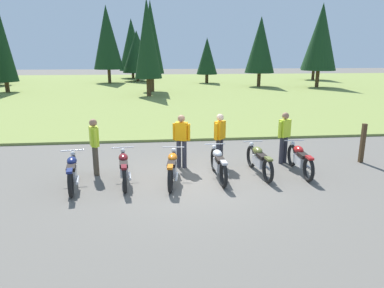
# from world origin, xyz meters

# --- Properties ---
(ground_plane) EXTENTS (140.00, 140.00, 0.00)m
(ground_plane) POSITION_xyz_m (0.00, 0.00, 0.00)
(ground_plane) COLOR #605B54
(grass_moorland) EXTENTS (80.00, 44.00, 0.10)m
(grass_moorland) POSITION_xyz_m (0.00, 26.51, 0.05)
(grass_moorland) COLOR olive
(grass_moorland) RESTS_ON ground
(forest_treeline) EXTENTS (42.51, 23.61, 8.62)m
(forest_treeline) POSITION_xyz_m (-3.01, 30.78, 4.40)
(forest_treeline) COLOR #47331E
(forest_treeline) RESTS_ON ground
(motorcycle_navy) EXTENTS (0.66, 2.09, 0.88)m
(motorcycle_navy) POSITION_xyz_m (-3.29, -0.18, 0.44)
(motorcycle_navy) COLOR black
(motorcycle_navy) RESTS_ON ground
(motorcycle_maroon) EXTENTS (0.62, 2.10, 0.88)m
(motorcycle_maroon) POSITION_xyz_m (-1.95, -0.02, 0.44)
(motorcycle_maroon) COLOR black
(motorcycle_maroon) RESTS_ON ground
(motorcycle_orange) EXTENTS (0.62, 2.10, 0.88)m
(motorcycle_orange) POSITION_xyz_m (-0.62, -0.13, 0.44)
(motorcycle_orange) COLOR black
(motorcycle_orange) RESTS_ON ground
(motorcycle_silver) EXTENTS (0.62, 2.10, 0.88)m
(motorcycle_silver) POSITION_xyz_m (0.70, 0.09, 0.44)
(motorcycle_silver) COLOR black
(motorcycle_silver) RESTS_ON ground
(motorcycle_olive) EXTENTS (0.62, 2.10, 0.88)m
(motorcycle_olive) POSITION_xyz_m (1.95, 0.29, 0.44)
(motorcycle_olive) COLOR black
(motorcycle_olive) RESTS_ON ground
(motorcycle_red) EXTENTS (0.62, 2.10, 0.88)m
(motorcycle_red) POSITION_xyz_m (3.19, 0.27, 0.44)
(motorcycle_red) COLOR black
(motorcycle_red) RESTS_ON ground
(rider_near_row_end) EXTENTS (0.40, 0.45, 1.67)m
(rider_near_row_end) POSITION_xyz_m (0.94, 1.24, 0.95)
(rider_near_row_end) COLOR #2D2D38
(rider_near_row_end) RESTS_ON ground
(rider_in_hivis_vest) EXTENTS (0.48, 0.38, 1.67)m
(rider_in_hivis_vest) POSITION_xyz_m (3.05, 1.28, 0.95)
(rider_in_hivis_vest) COLOR #2D2D38
(rider_in_hivis_vest) RESTS_ON ground
(rider_with_back_turned) EXTENTS (0.53, 0.32, 1.67)m
(rider_with_back_turned) POSITION_xyz_m (-0.26, 1.18, 0.95)
(rider_with_back_turned) COLOR #2D2D38
(rider_with_back_turned) RESTS_ON ground
(rider_checking_bike) EXTENTS (0.32, 0.53, 1.67)m
(rider_checking_bike) POSITION_xyz_m (-2.82, 0.78, 0.95)
(rider_checking_bike) COLOR #4C4233
(rider_checking_bike) RESTS_ON ground
(trail_marker_post) EXTENTS (0.12, 0.12, 1.29)m
(trail_marker_post) POSITION_xyz_m (5.64, 1.09, 0.64)
(trail_marker_post) COLOR #47331E
(trail_marker_post) RESTS_ON ground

